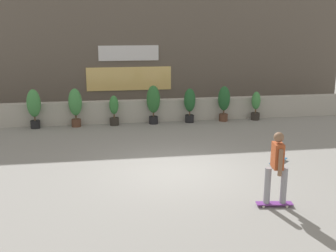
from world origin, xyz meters
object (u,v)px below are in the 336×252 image
object	(u,v)px
potted_plant_1	(75,105)
potted_plant_3	(153,102)
skater_far_right	(277,166)
skateboard_near_camera	(278,161)
potted_plant_2	(114,110)
potted_plant_4	(190,103)
potted_plant_0	(34,106)
potted_plant_5	(224,101)
potted_plant_6	(256,105)

from	to	relation	value
potted_plant_1	potted_plant_3	distance (m)	3.06
skater_far_right	skateboard_near_camera	bearing A→B (deg)	64.49
potted_plant_1	skateboard_near_camera	xyz separation A→B (m)	(6.02, -5.39, -0.82)
potted_plant_2	potted_plant_3	world-z (taller)	potted_plant_3
potted_plant_4	potted_plant_0	bearing A→B (deg)	180.00
potted_plant_1	skateboard_near_camera	world-z (taller)	potted_plant_1
potted_plant_2	potted_plant_5	xyz separation A→B (m)	(4.50, 0.00, 0.21)
potted_plant_2	skateboard_near_camera	distance (m)	7.07
skater_far_right	potted_plant_4	bearing A→B (deg)	91.25
potted_plant_2	skateboard_near_camera	size ratio (longest dim) A/B	1.62
potted_plant_1	potted_plant_2	distance (m)	1.51
potted_plant_1	potted_plant_3	size ratio (longest dim) A/B	0.97
potted_plant_3	skater_far_right	size ratio (longest dim) A/B	0.92
potted_plant_0	potted_plant_3	world-z (taller)	potted_plant_3
potted_plant_4	potted_plant_5	xyz separation A→B (m)	(1.44, 0.00, 0.04)
potted_plant_1	skater_far_right	bearing A→B (deg)	-59.85
potted_plant_3	skateboard_near_camera	distance (m)	6.21
potted_plant_0	potted_plant_3	size ratio (longest dim) A/B	0.98
potted_plant_0	potted_plant_4	world-z (taller)	potted_plant_0
potted_plant_3	skateboard_near_camera	world-z (taller)	potted_plant_3
potted_plant_2	skater_far_right	distance (m)	8.75
potted_plant_3	potted_plant_5	xyz separation A→B (m)	(2.93, -0.00, -0.07)
potted_plant_0	potted_plant_1	size ratio (longest dim) A/B	1.01
potted_plant_2	potted_plant_5	bearing A→B (deg)	0.00
potted_plant_0	potted_plant_4	bearing A→B (deg)	-0.00
potted_plant_0	potted_plant_4	size ratio (longest dim) A/B	1.09
potted_plant_2	skater_far_right	world-z (taller)	skater_far_right
potted_plant_1	potted_plant_4	world-z (taller)	potted_plant_1
potted_plant_3	potted_plant_6	xyz separation A→B (m)	(4.31, 0.00, -0.28)
potted_plant_3	potted_plant_5	world-z (taller)	potted_plant_3
potted_plant_1	potted_plant_5	xyz separation A→B (m)	(5.98, 0.00, -0.04)
potted_plant_0	potted_plant_2	size ratio (longest dim) A/B	1.27
potted_plant_3	skateboard_near_camera	bearing A→B (deg)	-61.19
potted_plant_4	potted_plant_6	world-z (taller)	potted_plant_4
potted_plant_0	skater_far_right	xyz separation A→B (m)	(6.27, -8.12, 0.06)
potted_plant_6	potted_plant_2	bearing A→B (deg)	-180.00
potted_plant_2	skateboard_near_camera	world-z (taller)	potted_plant_2
potted_plant_2	potted_plant_4	distance (m)	3.06
potted_plant_4	potted_plant_2	bearing A→B (deg)	180.00
potted_plant_2	skateboard_near_camera	bearing A→B (deg)	-49.93
potted_plant_1	potted_plant_6	size ratio (longest dim) A/B	1.26
potted_plant_0	potted_plant_5	xyz separation A→B (m)	(7.53, -0.00, -0.05)
potted_plant_3	potted_plant_4	distance (m)	1.49
potted_plant_0	potted_plant_4	xyz separation A→B (m)	(6.09, -0.00, -0.09)
potted_plant_3	potted_plant_6	world-z (taller)	potted_plant_3
potted_plant_3	potted_plant_6	distance (m)	4.32
potted_plant_1	potted_plant_4	size ratio (longest dim) A/B	1.08
potted_plant_0	skateboard_near_camera	distance (m)	9.33
potted_plant_6	skater_far_right	distance (m)	8.55
potted_plant_3	potted_plant_5	size ratio (longest dim) A/B	1.07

